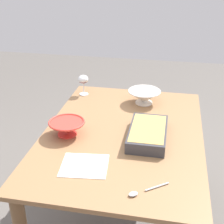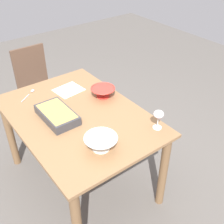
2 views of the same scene
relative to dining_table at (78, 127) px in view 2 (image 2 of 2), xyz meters
The scene contains 9 objects.
ground_plane 0.64m from the dining_table, ahead, with size 8.00×8.00×0.00m, color #5B5651.
dining_table is the anchor object (origin of this frame).
chair 1.05m from the dining_table, behind, with size 0.43×0.38×0.94m.
wine_glass 0.68m from the dining_table, 37.08° to the left, with size 0.08×0.08×0.15m.
casserole_dish 0.23m from the dining_table, 107.29° to the right, with size 0.37×0.21×0.07m.
mixing_bowl 0.38m from the dining_table, 106.24° to the left, with size 0.21×0.21×0.09m.
small_bowl 0.48m from the dining_table, 10.31° to the right, with size 0.23×0.23×0.10m.
serving_spoon 0.57m from the dining_table, 162.59° to the right, with size 0.14×0.18×0.01m.
napkin 0.42m from the dining_table, 159.88° to the left, with size 0.21×0.23×0.00m, color white.
Camera 2 is at (1.62, -0.88, 2.07)m, focal length 45.15 mm.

